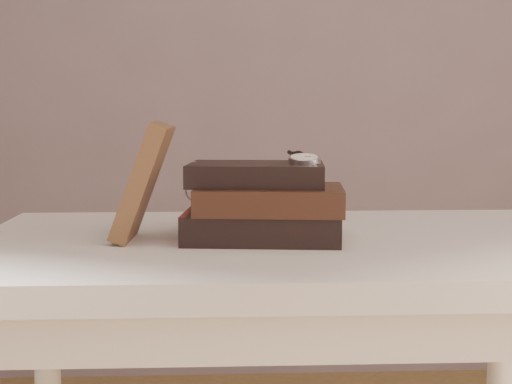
{
  "coord_description": "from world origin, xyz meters",
  "views": [
    {
      "loc": [
        -0.1,
        -0.77,
        0.95
      ],
      "look_at": [
        -0.05,
        0.34,
        0.82
      ],
      "focal_mm": 50.57,
      "sensor_mm": 36.0,
      "label": 1
    }
  ],
  "objects": [
    {
      "name": "eyeglasses",
      "position": [
        -0.12,
        0.43,
        0.82
      ],
      "size": [
        0.11,
        0.13,
        0.05
      ],
      "color": "silver",
      "rests_on": "book_stack"
    },
    {
      "name": "pocket_watch",
      "position": [
        0.02,
        0.32,
        0.88
      ],
      "size": [
        0.05,
        0.15,
        0.02
      ],
      "color": "silver",
      "rests_on": "book_stack"
    },
    {
      "name": "table",
      "position": [
        0.0,
        0.35,
        0.66
      ],
      "size": [
        1.0,
        0.6,
        0.75
      ],
      "color": "beige",
      "rests_on": "ground"
    },
    {
      "name": "journal",
      "position": [
        -0.23,
        0.34,
        0.84
      ],
      "size": [
        0.1,
        0.12,
        0.18
      ],
      "primitive_type": "cube",
      "rotation": [
        0.0,
        0.36,
        -0.05
      ],
      "color": "#442C1A",
      "rests_on": "table"
    },
    {
      "name": "book_stack",
      "position": [
        -0.04,
        0.34,
        0.81
      ],
      "size": [
        0.26,
        0.19,
        0.12
      ],
      "color": "black",
      "rests_on": "table"
    }
  ]
}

